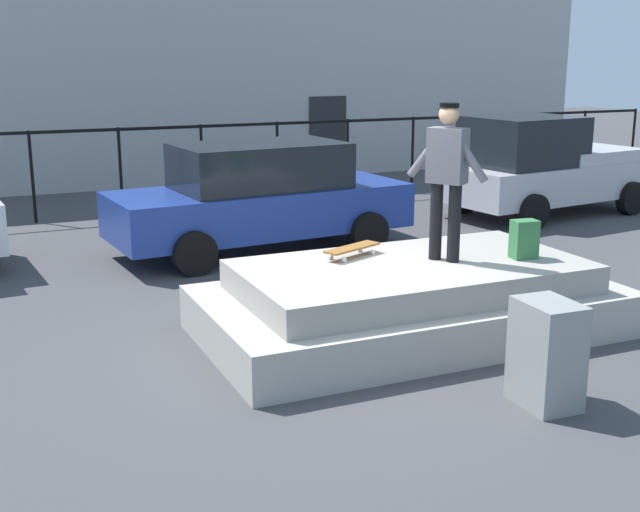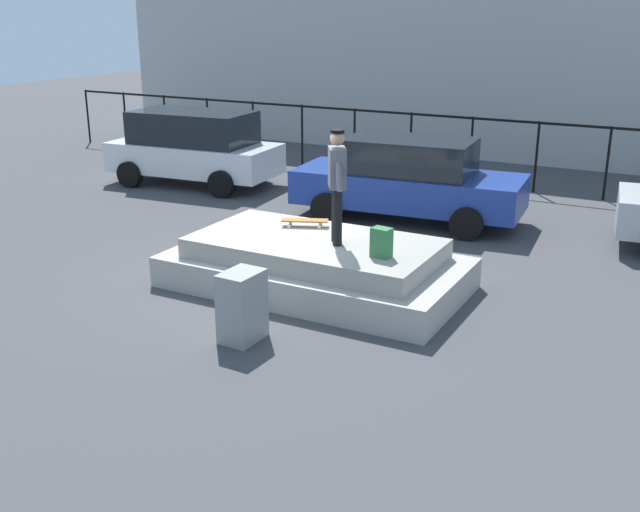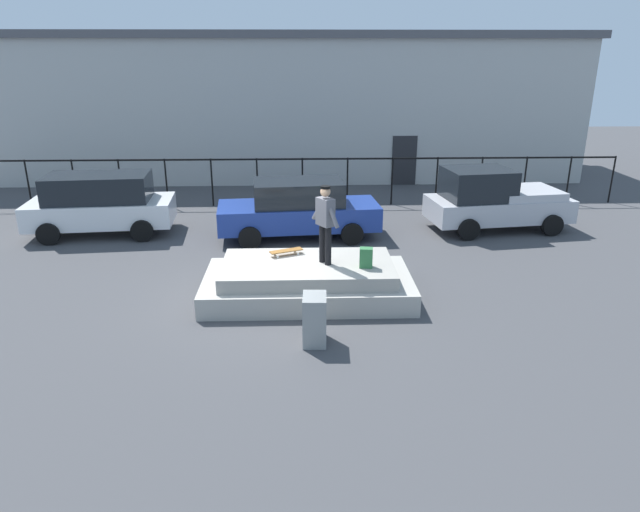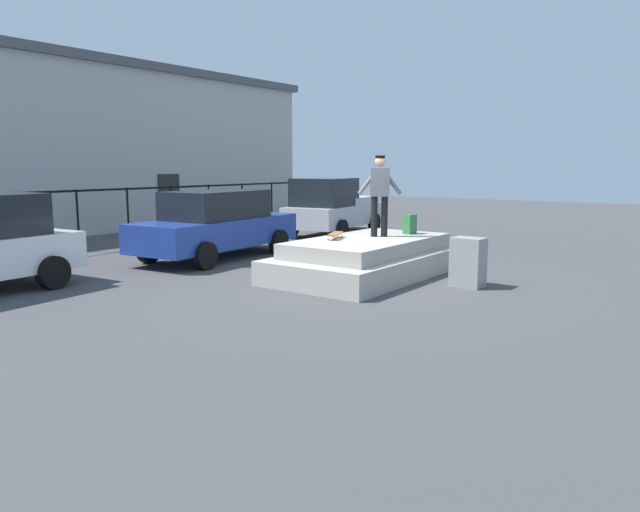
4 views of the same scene
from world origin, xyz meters
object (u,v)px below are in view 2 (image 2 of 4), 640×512
Objects in this scene: car_white_hatchback_near at (194,146)px; utility_box at (242,306)px; skateboard at (305,221)px; car_blue_sedan_mid at (408,179)px; skateboarder at (337,179)px; backpack at (381,243)px.

utility_box is at bearing -48.80° from car_white_hatchback_near.
car_white_hatchback_near is 9.45m from utility_box.
skateboard is 0.18× the size of car_white_hatchback_near.
car_white_hatchback_near is 5.94m from car_blue_sedan_mid.
car_white_hatchback_near is at bearing 174.65° from car_blue_sedan_mid.
skateboard is 7.14m from car_white_hatchback_near.
skateboarder is 2.56m from utility_box.
car_white_hatchback_near is at bearing 133.49° from utility_box.
skateboard is at bearing -37.88° from car_white_hatchback_near.
utility_box is (6.22, -7.10, -0.47)m from car_white_hatchback_near.
backpack is (0.87, -0.29, -0.79)m from skateboarder.
skateboarder is at bearing -82.27° from car_blue_sedan_mid.
skateboarder is 2.21× the size of skateboard.
car_white_hatchback_near is (-6.51, 4.94, -0.86)m from skateboarder.
skateboarder is at bearing -37.18° from car_white_hatchback_near.
utility_box is at bearing -97.68° from skateboarder.
skateboard is at bearing 147.61° from skateboarder.
car_blue_sedan_mid is (-1.47, 4.67, -0.15)m from backpack.
car_blue_sedan_mid is at bearing 85.85° from skateboard.
car_white_hatchback_near is at bearing -27.97° from backpack.
backpack is 9.04m from car_white_hatchback_near.
backpack is (1.75, -0.84, 0.12)m from skateboard.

